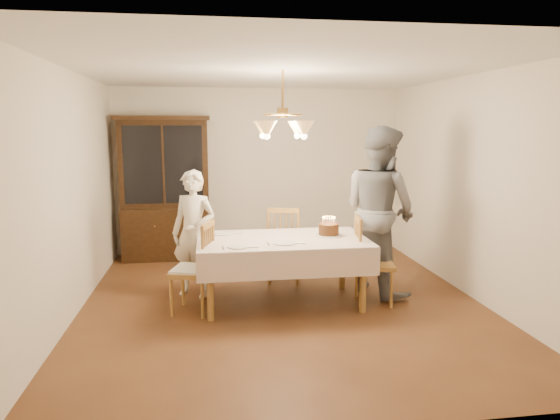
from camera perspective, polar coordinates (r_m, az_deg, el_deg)
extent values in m
plane|color=#502C17|center=(5.83, 0.29, -10.55)|extent=(5.00, 5.00, 0.00)
plane|color=white|center=(5.51, 0.31, 15.75)|extent=(5.00, 5.00, 0.00)
plane|color=silver|center=(7.99, -2.38, 4.44)|extent=(4.50, 0.00, 4.50)
plane|color=silver|center=(3.11, 7.18, -3.52)|extent=(4.50, 0.00, 4.50)
plane|color=silver|center=(5.65, -22.91, 1.64)|extent=(0.00, 5.00, 5.00)
plane|color=silver|center=(6.27, 21.12, 2.44)|extent=(0.00, 5.00, 5.00)
cube|color=olive|center=(5.62, 0.29, -3.55)|extent=(1.80, 1.00, 0.04)
cube|color=silver|center=(5.62, 0.29, -3.31)|extent=(1.90, 1.10, 0.01)
cylinder|color=olive|center=(5.26, -7.99, -8.81)|extent=(0.07, 0.07, 0.71)
cylinder|color=olive|center=(5.51, 9.50, -8.00)|extent=(0.07, 0.07, 0.71)
cylinder|color=olive|center=(6.07, -8.04, -6.34)|extent=(0.07, 0.07, 0.71)
cylinder|color=olive|center=(6.28, 7.17, -5.76)|extent=(0.07, 0.07, 0.71)
cube|color=black|center=(7.84, -12.81, -2.53)|extent=(1.30, 0.50, 0.80)
cube|color=black|center=(7.75, -13.07, 5.16)|extent=(1.30, 0.40, 1.30)
cube|color=black|center=(7.55, -13.19, 5.05)|extent=(1.14, 0.01, 1.14)
cube|color=black|center=(7.68, -13.29, 10.20)|extent=(1.38, 0.54, 0.06)
cube|color=olive|center=(6.50, 0.60, -4.30)|extent=(0.54, 0.53, 0.05)
cube|color=olive|center=(6.21, 0.37, -0.05)|extent=(0.39, 0.15, 0.06)
cylinder|color=olive|center=(6.70, 2.32, -5.96)|extent=(0.04, 0.04, 0.43)
cylinder|color=olive|center=(6.75, -0.74, -5.85)|extent=(0.04, 0.04, 0.43)
cylinder|color=olive|center=(6.38, 2.00, -6.77)|extent=(0.04, 0.04, 0.43)
cylinder|color=olive|center=(6.42, -1.21, -6.64)|extent=(0.04, 0.04, 0.43)
cube|color=olive|center=(5.51, -10.05, -6.98)|extent=(0.53, 0.54, 0.05)
cube|color=olive|center=(5.33, -8.28, -1.73)|extent=(0.15, 0.39, 0.06)
cylinder|color=olive|center=(5.80, -11.02, -8.61)|extent=(0.04, 0.04, 0.43)
cylinder|color=olive|center=(5.48, -12.30, -9.74)|extent=(0.04, 0.04, 0.43)
cylinder|color=olive|center=(5.69, -7.76, -8.85)|extent=(0.04, 0.04, 0.43)
cylinder|color=olive|center=(5.37, -8.86, -10.03)|extent=(0.04, 0.04, 0.43)
cube|color=beige|center=(5.50, -10.06, -6.63)|extent=(0.48, 0.49, 0.03)
cube|color=olive|center=(5.81, 10.71, -6.14)|extent=(0.49, 0.50, 0.05)
cube|color=olive|center=(5.67, 8.97, -1.09)|extent=(0.10, 0.40, 0.06)
cylinder|color=olive|center=(5.74, 12.62, -8.85)|extent=(0.04, 0.04, 0.43)
cylinder|color=olive|center=(6.08, 11.96, -7.80)|extent=(0.04, 0.04, 0.43)
cylinder|color=olive|center=(5.68, 9.21, -8.93)|extent=(0.04, 0.04, 0.43)
cylinder|color=olive|center=(6.02, 8.75, -7.85)|extent=(0.04, 0.04, 0.43)
imported|color=white|center=(5.98, -9.83, -2.67)|extent=(0.65, 0.57, 1.51)
imported|color=slate|center=(6.10, 11.29, -0.07)|extent=(1.10, 1.21, 2.01)
cylinder|color=white|center=(5.78, 5.57, -2.88)|extent=(0.30, 0.30, 0.01)
cylinder|color=#361C0C|center=(5.77, 5.58, -2.20)|extent=(0.23, 0.23, 0.13)
cylinder|color=#598CD8|center=(5.76, 6.27, -1.22)|extent=(0.01, 0.01, 0.07)
sphere|color=#FFB23F|center=(5.76, 6.28, -0.83)|extent=(0.01, 0.01, 0.01)
cylinder|color=pink|center=(5.79, 6.15, -1.17)|extent=(0.01, 0.01, 0.07)
sphere|color=#FFB23F|center=(5.78, 6.15, -0.78)|extent=(0.01, 0.01, 0.01)
cylinder|color=#EACC66|center=(5.81, 5.93, -1.13)|extent=(0.01, 0.01, 0.07)
sphere|color=#FFB23F|center=(5.80, 5.93, -0.74)|extent=(0.01, 0.01, 0.01)
cylinder|color=#598CD8|center=(5.82, 5.65, -1.11)|extent=(0.01, 0.01, 0.07)
sphere|color=#FFB23F|center=(5.81, 5.66, -0.73)|extent=(0.01, 0.01, 0.01)
cylinder|color=pink|center=(5.81, 5.37, -1.12)|extent=(0.01, 0.01, 0.07)
sphere|color=#FFB23F|center=(5.80, 5.37, -0.73)|extent=(0.01, 0.01, 0.01)
cylinder|color=#EACC66|center=(5.80, 5.12, -1.14)|extent=(0.01, 0.01, 0.07)
sphere|color=#FFB23F|center=(5.79, 5.13, -0.75)|extent=(0.01, 0.01, 0.01)
cylinder|color=#598CD8|center=(5.77, 4.96, -1.18)|extent=(0.01, 0.01, 0.07)
sphere|color=#FFB23F|center=(5.77, 4.97, -0.79)|extent=(0.01, 0.01, 0.01)
cylinder|color=pink|center=(5.75, 4.91, -1.23)|extent=(0.01, 0.01, 0.07)
sphere|color=#FFB23F|center=(5.74, 4.91, -0.84)|extent=(0.01, 0.01, 0.01)
cylinder|color=#EACC66|center=(5.72, 4.97, -1.29)|extent=(0.01, 0.01, 0.07)
sphere|color=#FFB23F|center=(5.71, 4.98, -0.89)|extent=(0.01, 0.01, 0.01)
cylinder|color=#598CD8|center=(5.70, 5.15, -1.33)|extent=(0.01, 0.01, 0.07)
sphere|color=#FFB23F|center=(5.69, 5.15, -0.93)|extent=(0.01, 0.01, 0.01)
cylinder|color=pink|center=(5.68, 5.40, -1.36)|extent=(0.01, 0.01, 0.07)
sphere|color=#FFB23F|center=(5.67, 5.41, -0.96)|extent=(0.01, 0.01, 0.01)
cylinder|color=#EACC66|center=(5.68, 5.70, -1.37)|extent=(0.01, 0.01, 0.07)
sphere|color=#FFB23F|center=(5.67, 5.70, -0.97)|extent=(0.01, 0.01, 0.01)
cylinder|color=#598CD8|center=(5.69, 5.97, -1.35)|extent=(0.01, 0.01, 0.07)
sphere|color=#FFB23F|center=(5.68, 5.98, -0.96)|extent=(0.01, 0.01, 0.01)
cylinder|color=pink|center=(5.71, 6.18, -1.32)|extent=(0.01, 0.01, 0.07)
sphere|color=#FFB23F|center=(5.70, 6.19, -0.93)|extent=(0.01, 0.01, 0.01)
cylinder|color=#EACC66|center=(5.74, 6.29, -1.27)|extent=(0.01, 0.01, 0.07)
sphere|color=#FFB23F|center=(5.73, 6.29, -0.88)|extent=(0.01, 0.01, 0.01)
cylinder|color=white|center=(5.22, -4.77, -4.19)|extent=(0.23, 0.23, 0.02)
cube|color=silver|center=(5.22, -6.53, -4.28)|extent=(0.01, 0.16, 0.01)
cube|color=beige|center=(5.24, -3.02, -4.16)|extent=(0.10, 0.10, 0.01)
cylinder|color=white|center=(5.37, 0.51, -3.78)|extent=(0.26, 0.26, 0.02)
cube|color=silver|center=(5.35, -1.34, -3.88)|extent=(0.02, 0.16, 0.01)
cube|color=beige|center=(5.40, 2.34, -3.74)|extent=(0.10, 0.10, 0.01)
cylinder|color=white|center=(5.90, -6.55, -2.65)|extent=(0.27, 0.27, 0.02)
cube|color=silver|center=(5.89, -8.31, -2.73)|extent=(0.01, 0.16, 0.01)
cube|color=beige|center=(5.90, -4.79, -2.62)|extent=(0.10, 0.10, 0.01)
cylinder|color=#BF8C3F|center=(5.50, 0.31, 13.67)|extent=(0.02, 0.02, 0.40)
cylinder|color=#BF8C3F|center=(5.48, 0.31, 11.07)|extent=(0.12, 0.12, 0.10)
cone|color=#D8994C|center=(5.71, 2.00, 9.19)|extent=(0.22, 0.22, 0.18)
sphere|color=#FFD899|center=(5.71, 1.99, 8.49)|extent=(0.07, 0.07, 0.07)
cone|color=#D8994C|center=(5.65, -2.01, 9.19)|extent=(0.22, 0.22, 0.18)
sphere|color=#FFD899|center=(5.65, -2.01, 8.48)|extent=(0.07, 0.07, 0.07)
cone|color=#D8994C|center=(5.26, -1.53, 9.17)|extent=(0.22, 0.22, 0.18)
sphere|color=#FFD899|center=(5.26, -1.53, 8.41)|extent=(0.07, 0.07, 0.07)
cone|color=#D8994C|center=(5.32, 2.76, 9.17)|extent=(0.22, 0.22, 0.18)
sphere|color=#FFD899|center=(5.32, 2.76, 8.42)|extent=(0.07, 0.07, 0.07)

